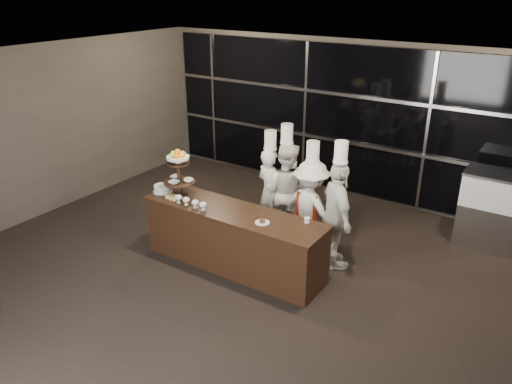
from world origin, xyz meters
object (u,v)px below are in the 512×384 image
Objects in this scene: buffet_counter at (233,238)px; layer_cake at (162,189)px; chef_a at (270,191)px; display_stand at (179,170)px; display_case at (508,209)px; chef_b at (286,190)px; chef_c at (310,208)px; chef_d at (337,215)px.

buffet_counter is 1.42m from layer_cake.
chef_a is at bearing 95.41° from buffet_counter.
display_stand is 1.58m from chef_a.
layer_cake is (-1.32, -0.05, 0.51)m from buffet_counter.
display_case is 0.73× the size of chef_b.
chef_c reaches higher than display_stand.
display_stand is 1.77m from chef_b.
display_case is 0.72× the size of chef_d.
chef_b reaches higher than layer_cake.
chef_b reaches higher than chef_c.
layer_cake is at bearing -161.06° from chef_d.
layer_cake is at bearing -134.47° from chef_a.
layer_cake is 1.74m from chef_a.
chef_c is (2.07, 1.02, -0.20)m from layer_cake.
chef_d is at bearing -21.19° from chef_b.
display_stand is (-1.00, -0.00, 0.87)m from buffet_counter.
chef_c is at bearing 164.65° from chef_d.
display_case is at bearing 25.62° from chef_a.
chef_b is at bearing 158.81° from chef_d.
layer_cake is 0.16× the size of chef_b.
chef_b is 1.05× the size of chef_c.
chef_d is at bearing 20.30° from display_stand.
buffet_counter is 2.01× the size of display_case.
layer_cake is 2.72m from chef_d.
chef_a is at bearing 53.06° from display_stand.
chef_d is at bearing -15.35° from chef_c.
chef_b is 1.19m from chef_d.
buffet_counter is 9.47× the size of layer_cake.
chef_c reaches higher than buffet_counter.
display_case is at bearing 31.88° from layer_cake.
chef_d is (1.36, -0.35, 0.06)m from chef_a.
chef_d is at bearing -135.62° from display_case.
chef_d is at bearing -14.47° from chef_a.
chef_b reaches higher than chef_a.
chef_a is at bearing 45.53° from layer_cake.
display_case is 3.74m from chef_a.
display_stand reaches higher than display_case.
chef_b is (1.46, 1.31, -0.14)m from layer_cake.
chef_d is (2.57, 0.88, -0.13)m from layer_cake.
chef_a reaches higher than layer_cake.
chef_d is (1.11, -0.43, 0.02)m from chef_b.
display_case is at bearing 33.31° from display_stand.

